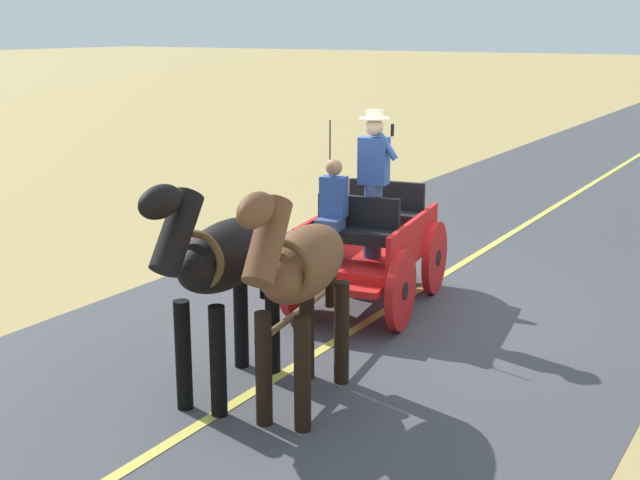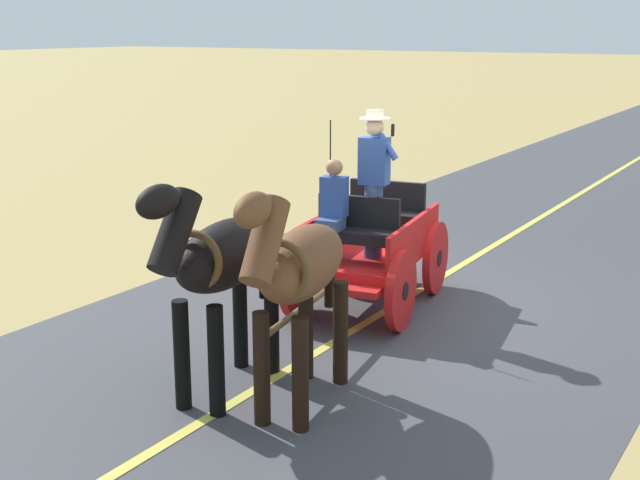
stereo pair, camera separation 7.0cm
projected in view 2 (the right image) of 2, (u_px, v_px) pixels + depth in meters
name	position (u px, v px, depth m)	size (l,w,h in m)	color
ground_plane	(400.00, 303.00, 10.90)	(200.00, 200.00, 0.00)	tan
road_surface	(400.00, 302.00, 10.90)	(6.69, 160.00, 0.01)	#424247
road_centre_stripe	(400.00, 302.00, 10.90)	(0.12, 160.00, 0.00)	#DBCC4C
horse_drawn_carriage	(368.00, 244.00, 10.58)	(1.78, 4.51, 2.50)	red
horse_near_side	(298.00, 271.00, 7.60)	(0.87, 2.15, 2.21)	brown
horse_off_side	(221.00, 262.00, 7.89)	(0.76, 2.15, 2.21)	black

